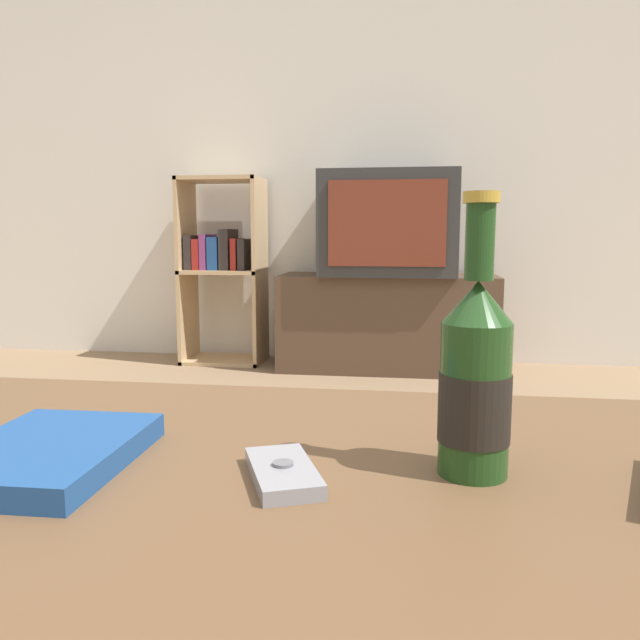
{
  "coord_description": "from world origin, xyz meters",
  "views": [
    {
      "loc": [
        0.22,
        -0.46,
        0.69
      ],
      "look_at": [
        0.1,
        0.41,
        0.57
      ],
      "focal_mm": 35.0,
      "sensor_mm": 36.0,
      "label": 1
    }
  ],
  "objects_px": {
    "bookshelf": "(222,265)",
    "cell_phone": "(283,472)",
    "table_book": "(48,454)",
    "beer_bottle": "(475,379)",
    "tv_stand": "(387,322)",
    "television": "(389,224)"
  },
  "relations": [
    {
      "from": "bookshelf",
      "to": "cell_phone",
      "type": "distance_m",
      "value": 2.88
    },
    {
      "from": "television",
      "to": "beer_bottle",
      "type": "distance_m",
      "value": 2.64
    },
    {
      "from": "television",
      "to": "beer_bottle",
      "type": "relative_size",
      "value": 2.6
    },
    {
      "from": "tv_stand",
      "to": "television",
      "type": "distance_m",
      "value": 0.5
    },
    {
      "from": "table_book",
      "to": "television",
      "type": "bearing_deg",
      "value": 83.98
    },
    {
      "from": "table_book",
      "to": "beer_bottle",
      "type": "bearing_deg",
      "value": 4.26
    },
    {
      "from": "tv_stand",
      "to": "cell_phone",
      "type": "relative_size",
      "value": 8.95
    },
    {
      "from": "television",
      "to": "bookshelf",
      "type": "bearing_deg",
      "value": 175.66
    },
    {
      "from": "tv_stand",
      "to": "beer_bottle",
      "type": "relative_size",
      "value": 4.26
    },
    {
      "from": "television",
      "to": "table_book",
      "type": "height_order",
      "value": "television"
    },
    {
      "from": "television",
      "to": "bookshelf",
      "type": "xyz_separation_m",
      "value": [
        -0.9,
        0.07,
        -0.21
      ]
    },
    {
      "from": "tv_stand",
      "to": "table_book",
      "type": "height_order",
      "value": "table_book"
    },
    {
      "from": "table_book",
      "to": "bookshelf",
      "type": "bearing_deg",
      "value": 102.63
    },
    {
      "from": "beer_bottle",
      "to": "tv_stand",
      "type": "bearing_deg",
      "value": 93.76
    },
    {
      "from": "cell_phone",
      "to": "table_book",
      "type": "height_order",
      "value": "table_book"
    },
    {
      "from": "television",
      "to": "beer_bottle",
      "type": "xyz_separation_m",
      "value": [
        0.17,
        -2.63,
        -0.18
      ]
    },
    {
      "from": "television",
      "to": "bookshelf",
      "type": "distance_m",
      "value": 0.93
    },
    {
      "from": "bookshelf",
      "to": "cell_phone",
      "type": "xyz_separation_m",
      "value": [
        0.9,
        -2.74,
        -0.05
      ]
    },
    {
      "from": "tv_stand",
      "to": "table_book",
      "type": "xyz_separation_m",
      "value": [
        -0.23,
        -2.67,
        0.24
      ]
    },
    {
      "from": "television",
      "to": "bookshelf",
      "type": "height_order",
      "value": "television"
    },
    {
      "from": "television",
      "to": "cell_phone",
      "type": "relative_size",
      "value": 5.46
    },
    {
      "from": "tv_stand",
      "to": "table_book",
      "type": "bearing_deg",
      "value": -94.89
    }
  ]
}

